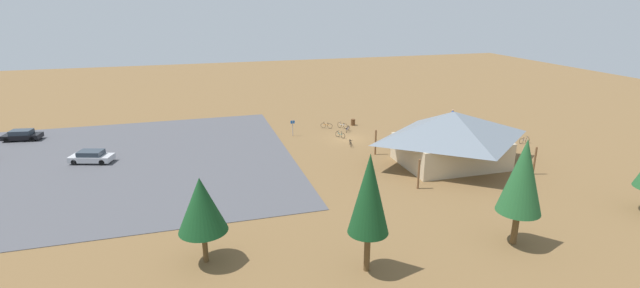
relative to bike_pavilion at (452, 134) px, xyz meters
name	(u,v)px	position (x,y,z in m)	size (l,w,h in m)	color
ground	(347,139)	(7.68, -11.98, -3.38)	(160.00, 160.00, 0.00)	brown
parking_lot_asphalt	(114,164)	(35.50, -10.36, -3.35)	(38.68, 35.15, 0.05)	#4C4C51
bike_pavilion	(452,134)	(0.00, 0.00, 0.00)	(13.71, 10.86, 5.91)	#C6B28E
trash_bin	(353,122)	(4.62, -18.03, -2.93)	(0.60, 0.60, 0.90)	brown
lot_sign	(293,126)	(14.15, -15.24, -1.97)	(0.56, 0.08, 2.20)	#99999E
pine_midwest	(523,177)	(4.71, 16.36, 1.95)	(3.14, 3.14, 8.12)	brown
pine_far_west	(201,205)	(26.71, 12.43, 0.91)	(3.32, 3.32, 6.24)	brown
pine_east	(369,195)	(16.46, 16.53, 2.13)	(2.69, 2.69, 8.26)	brown
bicycle_silver_by_bin	(524,140)	(-13.10, -3.89, -3.00)	(1.73, 0.48, 0.87)	black
bicycle_green_back_row	(479,139)	(-7.83, -5.85, -2.99)	(0.71, 1.72, 0.84)	black
bicycle_purple_edge_north	(499,143)	(-9.24, -3.78, -3.02)	(1.20, 1.34, 0.76)	black
bicycle_orange_front_row	(327,126)	(8.75, -17.57, -2.99)	(1.48, 0.89, 0.88)	black
bicycle_yellow_lone_east	(475,132)	(-9.50, -9.00, -2.99)	(0.48, 1.78, 0.88)	black
bicycle_blue_near_porch	(348,129)	(6.46, -15.11, -3.02)	(1.00, 1.36, 0.80)	black
bicycle_white_yard_right	(342,126)	(6.59, -16.96, -2.99)	(1.02, 1.52, 0.84)	black
bicycle_teal_mid_cluster	(340,135)	(8.35, -12.75, -3.00)	(0.84, 1.50, 0.86)	black
bicycle_red_edge_south	(473,135)	(-8.29, -7.87, -3.00)	(0.59, 1.63, 0.86)	black
bicycle_black_trailside	(350,143)	(8.26, -9.10, -3.02)	(0.51, 1.67, 0.84)	black
bicycle_silver_yard_left	(510,142)	(-11.02, -3.98, -3.02)	(0.77, 1.53, 0.78)	black
car_silver_end_stall	(91,157)	(37.84, -11.37, -2.65)	(4.85, 3.14, 1.37)	#BCBCC1
car_black_by_curb	(22,135)	(47.90, -22.99, -2.65)	(4.69, 2.52, 1.36)	black
visitor_at_bikes	(452,115)	(-10.28, -15.94, -2.43)	(0.36, 0.36, 1.80)	#2D3347
visitor_by_pavilion	(448,128)	(-5.94, -10.00, -2.47)	(0.36, 0.37, 1.73)	#2D3347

